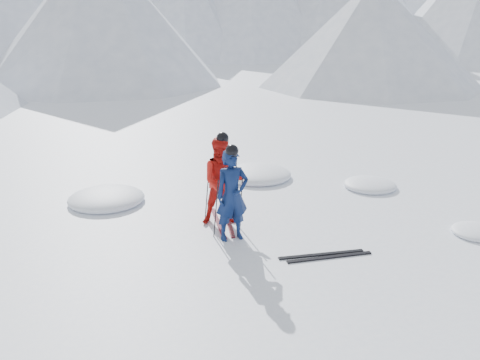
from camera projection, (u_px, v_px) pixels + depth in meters
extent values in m
plane|color=white|center=(337.00, 227.00, 11.00)|extent=(160.00, 160.00, 0.00)
cone|color=#B2BCD1|center=(183.00, 3.00, 50.21)|extent=(19.63, 19.63, 10.85)
cone|color=silver|center=(413.00, 5.00, 59.10)|extent=(24.45, 24.45, 10.76)
cone|color=#B2BCD1|center=(371.00, 33.00, 31.40)|extent=(14.00, 14.00, 6.50)
cone|color=#B2BCD1|center=(100.00, 12.00, 32.27)|extent=(16.00, 16.00, 9.00)
imported|color=#0B1B47|center=(232.00, 195.00, 10.15)|extent=(0.73, 0.52, 1.88)
imported|color=red|center=(223.00, 181.00, 10.91)|extent=(1.02, 0.84, 1.94)
cylinder|color=black|center=(216.00, 209.00, 10.30)|extent=(0.12, 0.09, 1.25)
cylinder|color=black|center=(241.00, 204.00, 10.54)|extent=(0.12, 0.07, 1.25)
cylinder|color=black|center=(207.00, 193.00, 11.16)|extent=(0.13, 0.10, 1.29)
cylinder|color=black|center=(235.00, 192.00, 11.23)|extent=(0.13, 0.09, 1.29)
cube|color=black|center=(218.00, 223.00, 11.18)|extent=(0.23, 1.70, 0.03)
cube|color=black|center=(229.00, 222.00, 11.24)|extent=(0.35, 1.69, 0.03)
cube|color=black|center=(321.00, 254.00, 9.71)|extent=(1.70, 0.22, 0.03)
cube|color=black|center=(329.00, 257.00, 9.60)|extent=(1.70, 0.16, 0.03)
ellipsoid|color=white|center=(107.00, 202.00, 12.45)|extent=(1.85, 1.85, 0.41)
ellipsoid|color=white|center=(370.00, 187.00, 13.50)|extent=(1.38, 1.38, 0.30)
ellipsoid|color=white|center=(258.00, 177.00, 14.32)|extent=(1.89, 1.89, 0.41)
ellipsoid|color=white|center=(477.00, 234.00, 10.64)|extent=(1.03, 1.03, 0.23)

